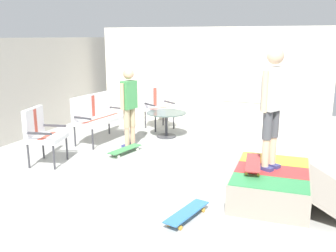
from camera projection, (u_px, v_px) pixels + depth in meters
The scene contains 12 objects.
ground_plane at pixel (175, 176), 6.27m from camera, with size 12.00×12.00×0.10m, color #A8A8A3.
house_facade at pixel (209, 76), 9.57m from camera, with size 0.23×6.00×2.48m.
skate_ramp at pixel (273, 184), 5.24m from camera, with size 1.53×1.65×0.42m.
patio_bench at pixel (97, 113), 8.07m from camera, with size 1.30×0.68×1.02m.
patio_chair_near_house at pixel (157, 104), 9.23m from camera, with size 0.82×0.80×1.02m.
patio_chair_by_wall at pixel (41, 131), 6.60m from camera, with size 0.73×0.68×1.02m.
patio_table at pixel (166, 120), 8.42m from camera, with size 0.90×0.90×0.57m.
person_watching at pixel (129, 102), 7.51m from camera, with size 0.47×0.30×1.63m.
person_skater at pixel (273, 100), 5.03m from camera, with size 0.44×0.34×1.68m.
skateboard_by_bench at pixel (125, 149), 7.27m from camera, with size 0.82×0.37×0.10m.
skateboard_spare at pixel (187, 213), 4.67m from camera, with size 0.82×0.37×0.10m.
skateboard_on_ramp at pixel (253, 163), 5.22m from camera, with size 0.82×0.31×0.10m.
Camera 1 is at (-5.51, -2.08, 2.25)m, focal length 39.67 mm.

